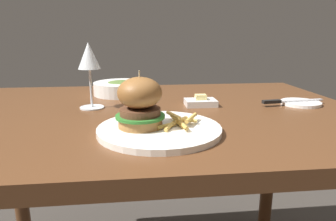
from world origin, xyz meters
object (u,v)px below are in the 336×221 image
object	(u,v)px
table_knife	(287,101)
soup_bowl	(121,88)
bread_plate	(301,103)
butter_dish	(201,102)
main_plate	(161,129)
burger_sandwich	(140,102)
wine_glass	(89,59)

from	to	relation	value
table_knife	soup_bowl	bearing A→B (deg)	155.76
bread_plate	butter_dish	size ratio (longest dim) A/B	1.27
main_plate	burger_sandwich	size ratio (longest dim) A/B	2.21
table_knife	butter_dish	distance (m)	0.28
table_knife	burger_sandwich	bearing A→B (deg)	-155.01
wine_glass	soup_bowl	bearing A→B (deg)	68.73
bread_plate	table_knife	distance (m)	0.05
wine_glass	table_knife	size ratio (longest dim) A/B	0.93
burger_sandwich	soup_bowl	size ratio (longest dim) A/B	0.64
table_knife	main_plate	bearing A→B (deg)	-152.12
butter_dish	burger_sandwich	bearing A→B (deg)	-128.61
wine_glass	butter_dish	xyz separation A→B (m)	(0.34, -0.01, -0.14)
bread_plate	butter_dish	distance (m)	0.33
bread_plate	main_plate	bearing A→B (deg)	-154.12
wine_glass	table_knife	xyz separation A→B (m)	(0.61, -0.03, -0.14)
table_knife	wine_glass	bearing A→B (deg)	177.06
burger_sandwich	bread_plate	bearing A→B (deg)	23.37
bread_plate	soup_bowl	size ratio (longest dim) A/B	0.61
wine_glass	table_knife	distance (m)	0.63
burger_sandwich	wine_glass	distance (m)	0.30
main_plate	soup_bowl	xyz separation A→B (m)	(-0.11, 0.46, 0.02)
butter_dish	bread_plate	bearing A→B (deg)	-3.39
table_knife	soup_bowl	xyz separation A→B (m)	(-0.53, 0.24, 0.01)
bread_plate	soup_bowl	bearing A→B (deg)	158.11
table_knife	butter_dish	xyz separation A→B (m)	(-0.28, 0.02, -0.00)
wine_glass	burger_sandwich	bearing A→B (deg)	-60.29
bread_plate	table_knife	world-z (taller)	table_knife
main_plate	table_knife	size ratio (longest dim) A/B	1.35
butter_dish	soup_bowl	distance (m)	0.34
burger_sandwich	wine_glass	xyz separation A→B (m)	(-0.14, 0.25, 0.08)
soup_bowl	table_knife	bearing A→B (deg)	-24.24
bread_plate	table_knife	bearing A→B (deg)	-173.47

